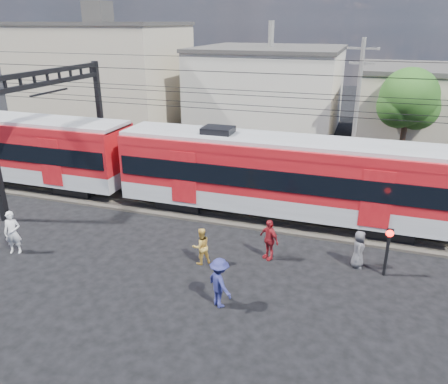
{
  "coord_description": "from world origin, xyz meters",
  "views": [
    {
      "loc": [
        6.7,
        -11.93,
        9.31
      ],
      "look_at": [
        1.06,
        5.0,
        2.32
      ],
      "focal_mm": 35.0,
      "sensor_mm": 36.0,
      "label": 1
    }
  ],
  "objects_px": {
    "commuter_train": "(285,174)",
    "pedestrian_c": "(220,283)",
    "crossing_signal": "(388,243)",
    "pedestrian_a": "(13,232)"
  },
  "relations": [
    {
      "from": "crossing_signal",
      "to": "commuter_train",
      "type": "bearing_deg",
      "value": 141.04
    },
    {
      "from": "commuter_train",
      "to": "pedestrian_c",
      "type": "relative_size",
      "value": 27.31
    },
    {
      "from": "pedestrian_c",
      "to": "commuter_train",
      "type": "bearing_deg",
      "value": -57.45
    },
    {
      "from": "commuter_train",
      "to": "crossing_signal",
      "type": "bearing_deg",
      "value": -38.96
    },
    {
      "from": "pedestrian_c",
      "to": "crossing_signal",
      "type": "bearing_deg",
      "value": -107.13
    },
    {
      "from": "commuter_train",
      "to": "pedestrian_a",
      "type": "xyz_separation_m",
      "value": [
        -10.25,
        -6.99,
        -1.45
      ]
    },
    {
      "from": "pedestrian_a",
      "to": "pedestrian_c",
      "type": "relative_size",
      "value": 1.03
    },
    {
      "from": "pedestrian_a",
      "to": "crossing_signal",
      "type": "relative_size",
      "value": 0.94
    },
    {
      "from": "commuter_train",
      "to": "crossing_signal",
      "type": "height_order",
      "value": "commuter_train"
    },
    {
      "from": "pedestrian_c",
      "to": "crossing_signal",
      "type": "height_order",
      "value": "crossing_signal"
    }
  ]
}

